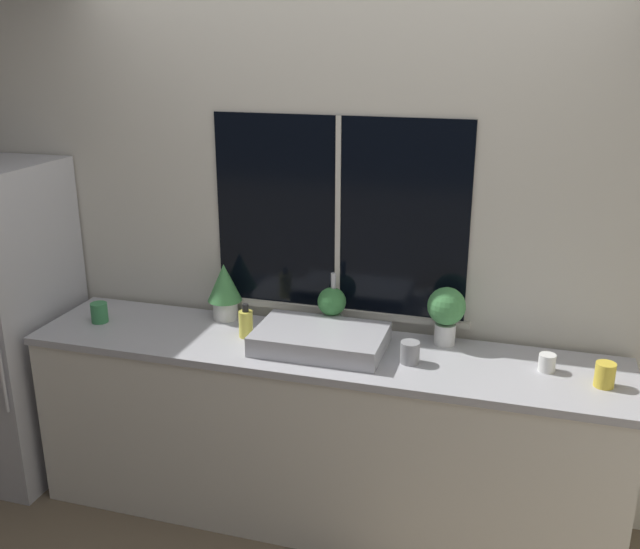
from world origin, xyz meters
TOP-DOWN VIEW (x-y plane):
  - wall_back at (0.00, 0.62)m, footprint 8.00×0.09m
  - wall_left at (-2.29, 1.50)m, footprint 0.06×7.00m
  - counter at (0.00, 0.28)m, footprint 2.72×0.57m
  - refrigerator at (-1.71, 0.25)m, footprint 0.60×0.68m
  - sink at (0.01, 0.27)m, footprint 0.58×0.42m
  - potted_plant_left at (-0.55, 0.48)m, footprint 0.17×0.17m
  - potted_plant_center at (-0.00, 0.48)m, footprint 0.14×0.14m
  - potted_plant_right at (0.54, 0.48)m, footprint 0.17×0.17m
  - soap_bottle at (-0.36, 0.30)m, footprint 0.07×0.07m
  - mug_green at (-1.13, 0.26)m, footprint 0.08×0.08m
  - mug_grey at (0.42, 0.24)m, footprint 0.08×0.08m
  - mug_yellow at (1.20, 0.24)m, footprint 0.08×0.08m
  - mug_white at (0.98, 0.32)m, footprint 0.07×0.07m

SIDE VIEW (x-z plane):
  - counter at x=0.00m, z-range 0.00..0.89m
  - refrigerator at x=-1.71m, z-range 0.00..1.65m
  - mug_white at x=0.98m, z-range 0.89..0.97m
  - sink at x=0.01m, z-range 0.79..1.08m
  - mug_grey at x=0.42m, z-range 0.89..0.99m
  - mug_green at x=-1.13m, z-range 0.89..0.99m
  - mug_yellow at x=1.20m, z-range 0.89..0.99m
  - soap_bottle at x=-0.36m, z-range 0.88..1.04m
  - potted_plant_center at x=0.00m, z-range 0.90..1.12m
  - potted_plant_left at x=-0.55m, z-range 0.91..1.19m
  - potted_plant_right at x=0.54m, z-range 0.92..1.19m
  - wall_left at x=-2.29m, z-range 0.00..2.70m
  - wall_back at x=0.00m, z-range 0.00..2.70m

